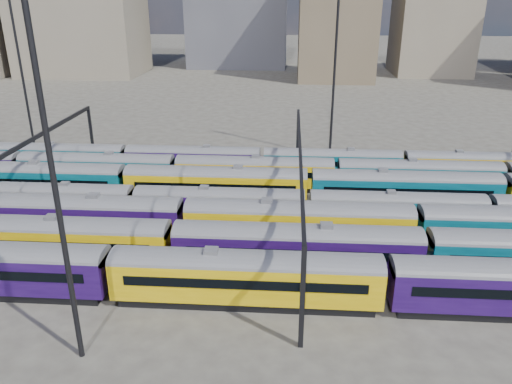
# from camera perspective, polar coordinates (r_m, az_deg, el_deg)

# --- Properties ---
(ground) EXTENTS (500.00, 500.00, 0.00)m
(ground) POSITION_cam_1_polar(r_m,az_deg,el_deg) (54.67, -5.74, -3.32)
(ground) COLOR #3F3B35
(ground) RESTS_ON ground
(rake_0) EXTENTS (108.27, 3.17, 5.35)m
(rake_0) POSITION_cam_1_polar(r_m,az_deg,el_deg) (39.52, -1.16, -9.18)
(rake_0) COLOR black
(rake_0) RESTS_ON ground
(rake_1) EXTENTS (153.56, 3.21, 5.41)m
(rake_1) POSITION_cam_1_polar(r_m,az_deg,el_deg) (43.74, 4.66, -5.92)
(rake_1) COLOR black
(rake_1) RESTS_ON ground
(rake_2) EXTENTS (111.01, 3.25, 5.48)m
(rake_2) POSITION_cam_1_polar(r_m,az_deg,el_deg) (52.69, -20.23, -2.21)
(rake_2) COLOR black
(rake_2) RESTS_ON ground
(rake_3) EXTENTS (111.50, 2.72, 4.57)m
(rake_3) POSITION_cam_1_polar(r_m,az_deg,el_deg) (55.51, -13.78, -0.76)
(rake_3) COLOR black
(rake_3) RESTS_ON ground
(rake_4) EXTENTS (128.88, 3.14, 5.30)m
(rake_4) POSITION_cam_1_polar(r_m,az_deg,el_deg) (57.50, 6.13, 0.99)
(rake_4) COLOR black
(rake_4) RESTS_ON ground
(rake_5) EXTENTS (120.52, 2.94, 4.95)m
(rake_5) POSITION_cam_1_polar(r_m,az_deg,el_deg) (63.84, -9.24, 2.80)
(rake_5) COLOR black
(rake_5) RESTS_ON ground
(rake_6) EXTENTS (92.75, 2.72, 4.56)m
(rake_6) POSITION_cam_1_polar(r_m,az_deg,el_deg) (67.25, 8.67, 3.65)
(rake_6) COLOR black
(rake_6) RESTS_ON ground
(gantry_1) EXTENTS (0.35, 40.35, 8.03)m
(gantry_1) POSITION_cam_1_polar(r_m,az_deg,el_deg) (58.93, -25.60, 3.55)
(gantry_1) COLOR black
(gantry_1) RESTS_ON ground
(gantry_2) EXTENTS (0.35, 40.35, 8.03)m
(gantry_2) POSITION_cam_1_polar(r_m,az_deg,el_deg) (51.40, 5.05, 3.20)
(gantry_2) COLOR black
(gantry_2) RESTS_ON ground
(mast_1) EXTENTS (1.40, 0.50, 25.60)m
(mast_1) POSITION_cam_1_polar(r_m,az_deg,el_deg) (81.19, -25.39, 13.37)
(mast_1) COLOR black
(mast_1) RESTS_ON ground
(mast_2) EXTENTS (1.40, 0.50, 25.60)m
(mast_2) POSITION_cam_1_polar(r_m,az_deg,el_deg) (31.46, -22.40, 3.12)
(mast_2) COLOR black
(mast_2) RESTS_ON ground
(mast_3) EXTENTS (1.40, 0.50, 25.60)m
(mast_3) POSITION_cam_1_polar(r_m,az_deg,el_deg) (73.53, 9.02, 14.46)
(mast_3) COLOR black
(mast_3) RESTS_ON ground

